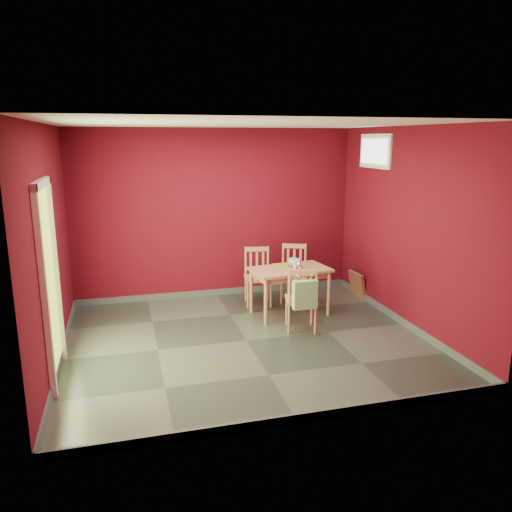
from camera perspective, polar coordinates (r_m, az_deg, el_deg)
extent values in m
plane|color=#2D342D|center=(6.50, -1.10, -9.63)|extent=(4.50, 4.50, 0.00)
plane|color=#4E0813|center=(8.03, -4.63, 4.77)|extent=(4.50, 0.00, 4.50)
plane|color=#4E0813|center=(4.25, 5.41, -2.92)|extent=(4.50, 0.00, 4.50)
plane|color=#4E0813|center=(5.99, -22.55, 0.87)|extent=(0.00, 4.00, 4.00)
plane|color=#4E0813|center=(6.99, 17.06, 2.96)|extent=(0.00, 4.00, 4.00)
plane|color=white|center=(5.99, -1.22, 14.89)|extent=(4.50, 4.50, 0.00)
cube|color=#3F4244|center=(8.31, -4.45, -4.14)|extent=(4.50, 0.02, 0.10)
cube|color=#3F4244|center=(4.78, 5.00, -18.01)|extent=(4.50, 0.02, 0.10)
cube|color=#3F4244|center=(6.37, -21.39, -10.62)|extent=(0.03, 4.00, 0.10)
cube|color=#3F4244|center=(7.32, 16.29, -7.11)|extent=(0.03, 4.00, 0.10)
cube|color=#B7D838|center=(5.67, -22.62, -3.16)|extent=(0.02, 0.85, 2.05)
cube|color=white|center=(5.22, -23.02, -4.13)|extent=(0.06, 0.08, 2.13)
cube|color=white|center=(6.11, -21.91, -1.59)|extent=(0.06, 0.08, 2.13)
cube|color=white|center=(5.49, -23.37, 7.60)|extent=(0.06, 1.01, 0.08)
cube|color=white|center=(7.75, 13.48, 11.58)|extent=(0.03, 0.90, 0.50)
cube|color=white|center=(7.74, 13.33, 11.58)|extent=(0.02, 0.76, 0.36)
cube|color=silver|center=(8.67, 5.97, -1.72)|extent=(0.08, 0.02, 0.12)
cube|color=#A86B4E|center=(7.26, 3.91, -1.56)|extent=(1.19, 0.79, 0.04)
cube|color=#A86B4E|center=(7.27, 3.91, -2.05)|extent=(1.06, 0.66, 0.09)
cylinder|color=#A86B4E|center=(6.92, 1.12, -5.28)|extent=(0.05, 0.05, 0.66)
cylinder|color=#A86B4E|center=(7.39, -0.55, -4.06)|extent=(0.05, 0.05, 0.66)
cylinder|color=#A86B4E|center=(7.36, 8.31, -4.28)|extent=(0.05, 0.05, 0.66)
cylinder|color=#A86B4E|center=(7.81, 6.30, -3.20)|extent=(0.05, 0.05, 0.66)
cube|color=olive|center=(7.25, 3.92, -1.38)|extent=(0.39, 0.67, 0.01)
cube|color=olive|center=(7.00, 4.76, -3.32)|extent=(0.31, 0.05, 0.32)
cube|color=#A86B4E|center=(7.74, 0.24, -2.54)|extent=(0.47, 0.47, 0.04)
cylinder|color=#A86B4E|center=(7.62, -0.93, -4.54)|extent=(0.04, 0.04, 0.40)
cylinder|color=#A86B4E|center=(7.95, -1.17, -3.76)|extent=(0.04, 0.04, 0.40)
cylinder|color=#A86B4E|center=(7.66, 1.71, -4.45)|extent=(0.04, 0.04, 0.40)
cylinder|color=#A86B4E|center=(7.99, 1.36, -3.68)|extent=(0.04, 0.04, 0.40)
cylinder|color=#A86B4E|center=(7.83, -1.19, -0.53)|extent=(0.04, 0.04, 0.44)
cylinder|color=#A86B4E|center=(7.87, 1.38, -0.46)|extent=(0.04, 0.04, 0.44)
cube|color=#A86B4E|center=(7.81, 0.10, 0.80)|extent=(0.37, 0.09, 0.07)
cube|color=#A86B4E|center=(7.85, -0.62, -0.79)|extent=(0.04, 0.02, 0.34)
cube|color=#A86B4E|center=(7.86, 0.10, -0.78)|extent=(0.04, 0.02, 0.34)
cube|color=#A86B4E|center=(7.87, 0.81, -0.76)|extent=(0.04, 0.02, 0.34)
cube|color=#A86B4E|center=(7.93, 4.32, -2.15)|extent=(0.54, 0.54, 0.04)
cylinder|color=#A86B4E|center=(7.82, 2.92, -4.05)|extent=(0.04, 0.04, 0.41)
cylinder|color=#A86B4E|center=(8.17, 3.08, -3.30)|extent=(0.04, 0.04, 0.41)
cylinder|color=#A86B4E|center=(7.81, 5.55, -4.12)|extent=(0.04, 0.04, 0.41)
cylinder|color=#A86B4E|center=(8.16, 5.60, -3.37)|extent=(0.04, 0.04, 0.41)
cylinder|color=#A86B4E|center=(8.05, 3.12, -0.10)|extent=(0.04, 0.04, 0.45)
cylinder|color=#A86B4E|center=(8.04, 5.67, -0.17)|extent=(0.04, 0.04, 0.45)
cube|color=#A86B4E|center=(8.00, 4.42, 1.15)|extent=(0.36, 0.17, 0.07)
cube|color=#A86B4E|center=(8.05, 3.68, -0.39)|extent=(0.04, 0.03, 0.35)
cube|color=#A86B4E|center=(8.05, 4.39, -0.41)|extent=(0.04, 0.03, 0.35)
cube|color=#A86B4E|center=(8.05, 5.10, -0.43)|extent=(0.04, 0.03, 0.35)
cube|color=#A86B4E|center=(6.76, 5.17, -4.99)|extent=(0.49, 0.49, 0.04)
cylinder|color=#A86B4E|center=(7.02, 6.40, -6.22)|extent=(0.04, 0.04, 0.40)
cylinder|color=#A86B4E|center=(6.69, 6.81, -7.22)|extent=(0.04, 0.04, 0.40)
cylinder|color=#A86B4E|center=(6.98, 3.52, -6.27)|extent=(0.04, 0.04, 0.40)
cylinder|color=#A86B4E|center=(6.65, 3.79, -7.28)|extent=(0.04, 0.04, 0.40)
cylinder|color=#A86B4E|center=(6.54, 6.92, -3.45)|extent=(0.04, 0.04, 0.44)
cylinder|color=#A86B4E|center=(6.50, 3.85, -3.49)|extent=(0.04, 0.04, 0.44)
cube|color=#A86B4E|center=(6.47, 5.43, -1.94)|extent=(0.37, 0.12, 0.07)
cube|color=#A86B4E|center=(6.54, 6.24, -3.79)|extent=(0.04, 0.03, 0.34)
cube|color=#A86B4E|center=(6.53, 5.39, -3.80)|extent=(0.04, 0.03, 0.34)
cube|color=#A86B4E|center=(6.52, 4.53, -3.81)|extent=(0.04, 0.03, 0.34)
cube|color=#7AAB71|center=(6.48, 5.62, -4.42)|extent=(0.32, 0.10, 0.38)
cylinder|color=#7AAB71|center=(6.43, 4.74, -2.23)|extent=(0.02, 0.16, 0.02)
cylinder|color=#7AAB71|center=(6.49, 6.22, -2.11)|extent=(0.02, 0.16, 0.02)
cube|color=brown|center=(8.31, 11.49, -3.22)|extent=(0.16, 0.43, 0.42)
cube|color=black|center=(8.31, 11.46, -3.23)|extent=(0.11, 0.30, 0.29)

